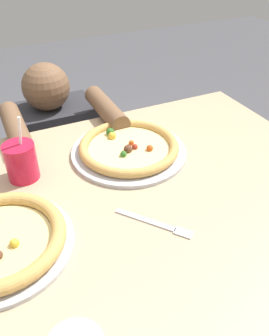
{
  "coord_description": "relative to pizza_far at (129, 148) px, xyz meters",
  "views": [
    {
      "loc": [
        -0.31,
        -0.64,
        1.37
      ],
      "look_at": [
        0.03,
        0.09,
        0.78
      ],
      "focal_mm": 37.26,
      "sensor_mm": 36.0,
      "label": 1
    }
  ],
  "objects": [
    {
      "name": "dining_table",
      "position": [
        -0.07,
        -0.2,
        -0.13
      ],
      "size": [
        1.23,
        0.93,
        0.75
      ],
      "color": "tan",
      "rests_on": "ground"
    },
    {
      "name": "drink_cup_colored",
      "position": [
        -0.32,
        0.02,
        0.04
      ],
      "size": [
        0.09,
        0.09,
        0.19
      ],
      "color": "red",
      "rests_on": "dining_table"
    },
    {
      "name": "pizza_far",
      "position": [
        0.0,
        0.0,
        0.0
      ],
      "size": [
        0.36,
        0.36,
        0.04
      ],
      "color": "#B7B7BC",
      "rests_on": "dining_table"
    },
    {
      "name": "diner_seated",
      "position": [
        -0.14,
        0.47,
        -0.35
      ],
      "size": [
        0.4,
        0.52,
        0.9
      ],
      "color": "#333847",
      "rests_on": "ground"
    },
    {
      "name": "fork",
      "position": [
        -0.07,
        -0.31,
        -0.02
      ],
      "size": [
        0.14,
        0.17,
        0.0
      ],
      "color": "silver",
      "rests_on": "dining_table"
    }
  ]
}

